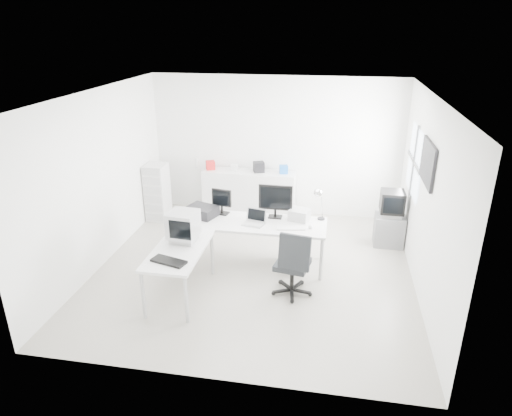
% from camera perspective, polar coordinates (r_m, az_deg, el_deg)
% --- Properties ---
extents(floor, '(5.00, 5.00, 0.01)m').
position_cam_1_polar(floor, '(7.49, -0.27, -7.67)').
color(floor, beige).
rests_on(floor, ground).
extents(ceiling, '(5.00, 5.00, 0.01)m').
position_cam_1_polar(ceiling, '(6.55, -0.31, 14.04)').
color(ceiling, white).
rests_on(ceiling, back_wall).
extents(back_wall, '(5.00, 0.02, 2.80)m').
position_cam_1_polar(back_wall, '(9.26, 2.49, 7.63)').
color(back_wall, white).
rests_on(back_wall, floor).
extents(left_wall, '(0.02, 5.00, 2.80)m').
position_cam_1_polar(left_wall, '(7.72, -18.91, 3.41)').
color(left_wall, white).
rests_on(left_wall, floor).
extents(right_wall, '(0.02, 5.00, 2.80)m').
position_cam_1_polar(right_wall, '(6.93, 20.51, 1.08)').
color(right_wall, white).
rests_on(right_wall, floor).
extents(window, '(0.02, 1.20, 1.10)m').
position_cam_1_polar(window, '(7.99, 19.20, 5.50)').
color(window, white).
rests_on(window, right_wall).
extents(wall_picture, '(0.04, 0.90, 0.60)m').
position_cam_1_polar(wall_picture, '(6.87, 20.69, 5.29)').
color(wall_picture, black).
rests_on(wall_picture, right_wall).
extents(main_desk, '(2.40, 0.80, 0.75)m').
position_cam_1_polar(main_desk, '(7.50, -0.55, -4.36)').
color(main_desk, silver).
rests_on(main_desk, floor).
extents(side_desk, '(0.70, 1.40, 0.75)m').
position_cam_1_polar(side_desk, '(6.77, -9.44, -7.86)').
color(side_desk, silver).
rests_on(side_desk, floor).
extents(drawer_pedestal, '(0.40, 0.50, 0.60)m').
position_cam_1_polar(drawer_pedestal, '(7.50, 4.81, -5.10)').
color(drawer_pedestal, silver).
rests_on(drawer_pedestal, floor).
extents(inkjet_printer, '(0.56, 0.50, 0.17)m').
position_cam_1_polar(inkjet_printer, '(7.59, -6.75, -0.40)').
color(inkjet_printer, black).
rests_on(inkjet_printer, main_desk).
extents(lcd_monitor_small, '(0.37, 0.26, 0.43)m').
position_cam_1_polar(lcd_monitor_small, '(7.59, -4.31, 0.79)').
color(lcd_monitor_small, black).
rests_on(lcd_monitor_small, main_desk).
extents(lcd_monitor_large, '(0.55, 0.23, 0.57)m').
position_cam_1_polar(lcd_monitor_large, '(7.41, 2.44, 0.86)').
color(lcd_monitor_large, black).
rests_on(lcd_monitor_large, main_desk).
extents(laptop, '(0.41, 0.41, 0.22)m').
position_cam_1_polar(laptop, '(7.20, -0.32, -1.28)').
color(laptop, '#B7B7BA').
rests_on(laptop, main_desk).
extents(white_keyboard, '(0.46, 0.21, 0.02)m').
position_cam_1_polar(white_keyboard, '(7.12, 4.37, -2.52)').
color(white_keyboard, silver).
rests_on(white_keyboard, main_desk).
extents(white_mouse, '(0.06, 0.06, 0.06)m').
position_cam_1_polar(white_mouse, '(7.14, 6.81, -2.35)').
color(white_mouse, silver).
rests_on(white_mouse, main_desk).
extents(laser_printer, '(0.37, 0.34, 0.18)m').
position_cam_1_polar(laser_printer, '(7.42, 5.45, -0.84)').
color(laser_printer, '#A7A7A7').
rests_on(laser_printer, main_desk).
extents(desk_lamp, '(0.21, 0.21, 0.48)m').
position_cam_1_polar(desk_lamp, '(7.42, 8.24, 0.31)').
color(desk_lamp, silver).
rests_on(desk_lamp, main_desk).
extents(crt_monitor, '(0.46, 0.46, 0.49)m').
position_cam_1_polar(crt_monitor, '(6.70, -9.09, -2.22)').
color(crt_monitor, '#B7B7BA').
rests_on(crt_monitor, side_desk).
extents(black_keyboard, '(0.52, 0.32, 0.03)m').
position_cam_1_polar(black_keyboard, '(6.25, -10.85, -6.55)').
color(black_keyboard, black).
rests_on(black_keyboard, side_desk).
extents(office_chair, '(0.71, 0.71, 1.05)m').
position_cam_1_polar(office_chair, '(6.66, 4.59, -6.66)').
color(office_chair, '#25282A').
rests_on(office_chair, floor).
extents(tv_cabinet, '(0.51, 0.42, 0.56)m').
position_cam_1_polar(tv_cabinet, '(8.50, 16.26, -2.68)').
color(tv_cabinet, slate).
rests_on(tv_cabinet, floor).
extents(crt_tv, '(0.50, 0.48, 0.45)m').
position_cam_1_polar(crt_tv, '(8.31, 16.64, 0.48)').
color(crt_tv, black).
rests_on(crt_tv, tv_cabinet).
extents(sideboard, '(1.88, 0.47, 0.94)m').
position_cam_1_polar(sideboard, '(9.37, -0.86, 1.86)').
color(sideboard, silver).
rests_on(sideboard, floor).
extents(clutter_box_a, '(0.22, 0.21, 0.17)m').
position_cam_1_polar(clutter_box_a, '(9.37, -5.71, 5.34)').
color(clutter_box_a, red).
rests_on(clutter_box_a, sideboard).
extents(clutter_box_b, '(0.14, 0.12, 0.13)m').
position_cam_1_polar(clutter_box_b, '(9.26, -2.71, 5.06)').
color(clutter_box_b, silver).
rests_on(clutter_box_b, sideboard).
extents(clutter_box_c, '(0.26, 0.25, 0.21)m').
position_cam_1_polar(clutter_box_c, '(9.15, 0.36, 5.15)').
color(clutter_box_c, black).
rests_on(clutter_box_c, sideboard).
extents(clutter_box_d, '(0.19, 0.17, 0.16)m').
position_cam_1_polar(clutter_box_d, '(9.09, 3.47, 4.84)').
color(clutter_box_d, blue).
rests_on(clutter_box_d, sideboard).
extents(clutter_bottle, '(0.07, 0.07, 0.22)m').
position_cam_1_polar(clutter_bottle, '(9.48, -7.41, 5.62)').
color(clutter_bottle, silver).
rests_on(clutter_bottle, sideboard).
extents(filing_cabinet, '(0.40, 0.47, 1.14)m').
position_cam_1_polar(filing_cabinet, '(9.36, -12.22, 1.97)').
color(filing_cabinet, silver).
rests_on(filing_cabinet, floor).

